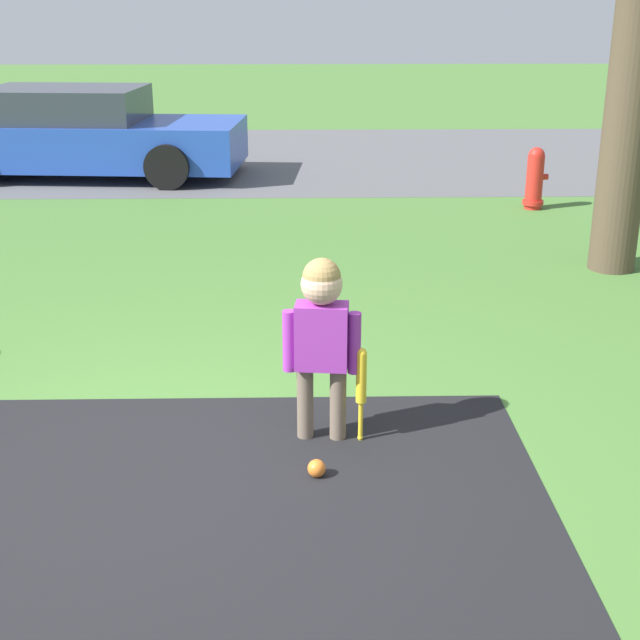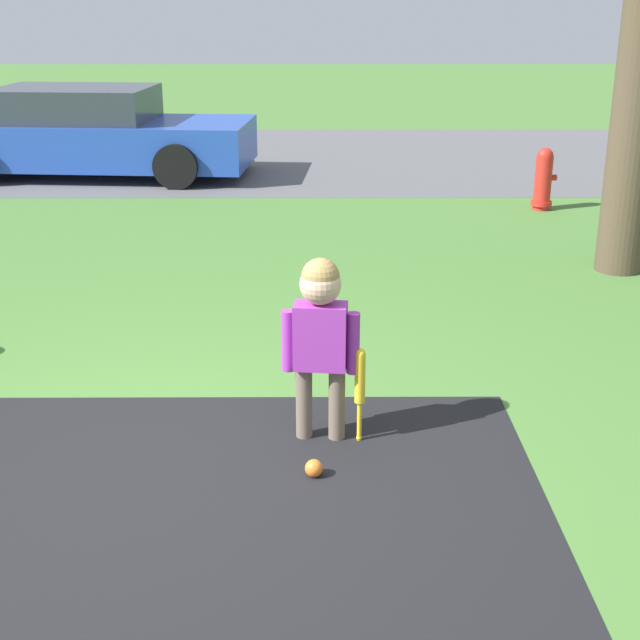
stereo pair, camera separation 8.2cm
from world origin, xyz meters
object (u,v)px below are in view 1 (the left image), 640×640
at_px(baseball_bat, 361,381).
at_px(sports_ball, 317,468).
at_px(fire_hydrant, 535,179).
at_px(child, 322,324).
at_px(parked_car, 80,135).

relative_size(baseball_bat, sports_ball, 5.84).
height_order(baseball_bat, sports_ball, baseball_bat).
distance_m(baseball_bat, fire_hydrant, 6.28).
bearing_deg(fire_hydrant, child, -114.62).
height_order(child, fire_hydrant, child).
bearing_deg(sports_ball, child, 85.29).
bearing_deg(parked_car, child, -63.68).
height_order(child, sports_ball, child).
bearing_deg(parked_car, baseball_bat, -62.43).
relative_size(child, parked_car, 0.24).
bearing_deg(child, parked_car, 117.93).
relative_size(sports_ball, fire_hydrant, 0.13).
xyz_separation_m(baseball_bat, fire_hydrant, (2.42, 5.79, -0.01)).
bearing_deg(sports_ball, baseball_bat, 57.56).
bearing_deg(baseball_bat, parked_car, 112.93).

